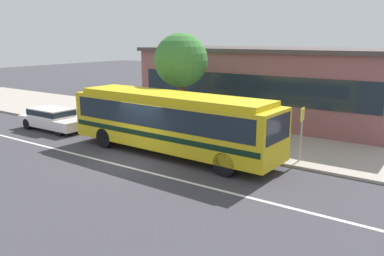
% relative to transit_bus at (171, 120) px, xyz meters
% --- Properties ---
extents(ground_plane, '(120.00, 120.00, 0.00)m').
position_rel_transit_bus_xyz_m(ground_plane, '(-0.83, -1.79, -1.68)').
color(ground_plane, '#3B3940').
extents(sidewalk_slab, '(60.00, 8.00, 0.12)m').
position_rel_transit_bus_xyz_m(sidewalk_slab, '(-0.83, 5.35, -1.62)').
color(sidewalk_slab, '#A4998D').
rests_on(sidewalk_slab, ground_plane).
extents(lane_stripe_center, '(56.00, 0.16, 0.01)m').
position_rel_transit_bus_xyz_m(lane_stripe_center, '(-0.83, -2.59, -1.68)').
color(lane_stripe_center, silver).
rests_on(lane_stripe_center, ground_plane).
extents(transit_bus, '(10.83, 2.79, 2.90)m').
position_rel_transit_bus_xyz_m(transit_bus, '(0.00, 0.00, 0.00)').
color(transit_bus, gold).
rests_on(transit_bus, ground_plane).
extents(sedan_behind_bus, '(4.61, 1.84, 1.29)m').
position_rel_transit_bus_xyz_m(sedan_behind_bus, '(-9.01, 0.04, -0.96)').
color(sedan_behind_bus, white).
rests_on(sedan_behind_bus, ground_plane).
extents(pedestrian_waiting_near_sign, '(0.45, 0.45, 1.66)m').
position_rel_transit_bus_xyz_m(pedestrian_waiting_near_sign, '(-4.59, 2.29, -0.60)').
color(pedestrian_waiting_near_sign, '#2A3C42').
rests_on(pedestrian_waiting_near_sign, sidewalk_slab).
extents(pedestrian_walking_along_curb, '(0.35, 0.35, 1.66)m').
position_rel_transit_bus_xyz_m(pedestrian_walking_along_curb, '(3.17, 1.80, -0.60)').
color(pedestrian_walking_along_curb, '#2C373A').
rests_on(pedestrian_walking_along_curb, sidewalk_slab).
extents(bus_stop_sign, '(0.08, 0.44, 2.36)m').
position_rel_transit_bus_xyz_m(bus_stop_sign, '(5.46, 2.15, -0.05)').
color(bus_stop_sign, gray).
rests_on(bus_stop_sign, sidewalk_slab).
extents(street_tree_near_stop, '(3.00, 3.00, 5.57)m').
position_rel_transit_bus_xyz_m(street_tree_near_stop, '(-2.16, 3.72, 2.47)').
color(street_tree_near_stop, brown).
rests_on(street_tree_near_stop, sidewalk_slab).
extents(station_building, '(16.74, 8.31, 4.77)m').
position_rel_transit_bus_xyz_m(station_building, '(0.41, 10.58, 0.71)').
color(station_building, '#845052').
rests_on(station_building, ground_plane).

